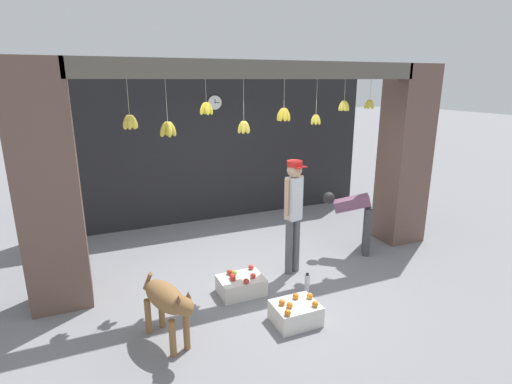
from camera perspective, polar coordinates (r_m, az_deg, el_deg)
ground_plane at (r=6.07m, az=1.49°, el=-11.42°), size 60.00×60.00×0.00m
shop_back_wall at (r=8.00m, az=-6.51°, el=6.57°), size 6.79×0.12×3.02m
shop_pillar_left at (r=5.37m, az=-27.55°, el=0.34°), size 0.70×0.60×3.02m
shop_pillar_right at (r=7.34m, az=20.46°, el=4.85°), size 0.70×0.60×3.02m
storefront_awning at (r=5.50m, az=1.00°, el=16.41°), size 4.89×0.32×0.96m
dog at (r=4.48m, az=-12.57°, el=-14.90°), size 0.49×0.99×0.74m
shopkeeper at (r=5.73m, az=5.38°, el=-2.30°), size 0.34×0.29×1.69m
worker_stooping at (r=6.64m, az=13.89°, el=-3.05°), size 0.73×0.54×1.03m
fruit_crate_oranges at (r=4.93m, az=5.66°, el=-16.78°), size 0.53×0.44×0.31m
fruit_crate_apples at (r=5.49m, az=-2.16°, el=-13.10°), size 0.59×0.44×0.30m
water_bottle at (r=5.52m, az=7.31°, el=-12.88°), size 0.07×0.07×0.29m
wall_clock at (r=7.87m, az=-5.91°, el=12.58°), size 0.28×0.03×0.28m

